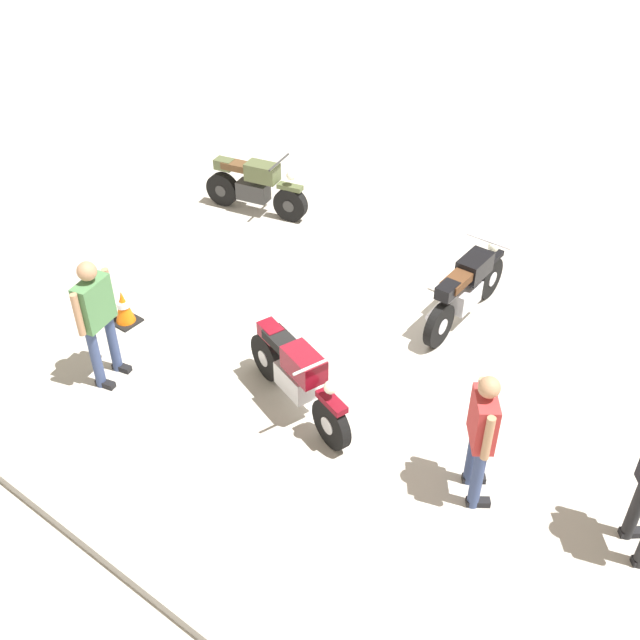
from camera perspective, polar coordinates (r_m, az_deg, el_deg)
The scene contains 8 objects.
ground_plane at distance 10.76m, azimuth 2.12°, elevation -0.24°, with size 40.00×40.00×0.00m, color #B7B2A8.
curb_edge at distance 8.44m, azimuth -17.03°, elevation -15.13°, with size 14.00×0.30×0.15m, color #9C978F.
motorcycle_olive_vintage at distance 13.31m, azimuth -4.96°, elevation 10.05°, with size 1.94×0.74×1.07m.
motorcycle_maroon_cruiser at distance 9.10m, azimuth -1.75°, elevation -4.23°, with size 2.02×0.94×1.09m.
motorcycle_black_cruiser at distance 10.73m, azimuth 11.02°, elevation 2.32°, with size 0.70×2.09×1.09m.
person_in_red_shirt at distance 7.98m, azimuth 12.15°, elevation -8.25°, with size 0.51×0.58×1.68m.
person_in_green_shirt at distance 9.61m, azimuth -16.60°, elevation 0.45°, with size 0.40×0.68×1.77m.
traffic_cone at distance 10.98m, azimuth -14.68°, elevation 0.93°, with size 0.36×0.36×0.53m.
Camera 1 is at (-4.84, 7.03, 6.55)m, focal length 42.16 mm.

